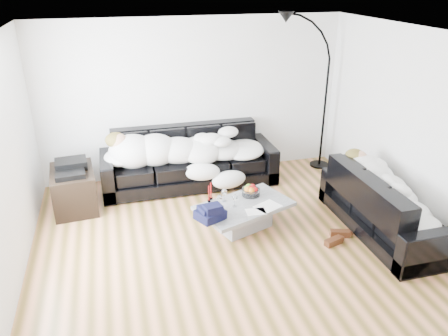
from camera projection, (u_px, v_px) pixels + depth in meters
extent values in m
plane|color=brown|center=(230.00, 240.00, 5.72)|extent=(5.00, 5.00, 0.00)
cube|color=silver|center=(193.00, 99.00, 7.17)|extent=(5.00, 0.02, 2.60)
cube|color=silver|center=(3.00, 170.00, 4.60)|extent=(0.02, 4.50, 2.60)
cube|color=silver|center=(412.00, 130.00, 5.78)|extent=(0.02, 4.50, 2.60)
plane|color=white|center=(231.00, 34.00, 4.66)|extent=(5.00, 5.00, 0.00)
cube|color=black|center=(189.00, 158.00, 7.06)|extent=(2.78, 0.96, 0.91)
cube|color=black|center=(386.00, 204.00, 5.76)|extent=(0.87, 2.04, 0.82)
ellipsoid|color=#0A4449|center=(359.00, 164.00, 6.17)|extent=(0.42, 0.38, 0.20)
cube|color=#939699|center=(244.00, 216.00, 5.92)|extent=(1.41, 1.10, 0.36)
cylinder|color=white|center=(251.00, 190.00, 6.05)|extent=(0.29, 0.29, 0.16)
cylinder|color=white|center=(224.00, 195.00, 5.89)|extent=(0.09, 0.09, 0.18)
cylinder|color=white|center=(220.00, 201.00, 5.76)|extent=(0.08, 0.08, 0.17)
cylinder|color=white|center=(235.00, 201.00, 5.75)|extent=(0.08, 0.08, 0.18)
cylinder|color=maroon|center=(209.00, 194.00, 5.86)|extent=(0.05, 0.05, 0.23)
cylinder|color=maroon|center=(211.00, 191.00, 5.93)|extent=(0.06, 0.06, 0.25)
cube|color=silver|center=(268.00, 206.00, 5.78)|extent=(0.40, 0.37, 0.01)
cube|color=silver|center=(256.00, 211.00, 5.66)|extent=(0.27, 0.20, 0.01)
cube|color=black|center=(74.00, 189.00, 6.39)|extent=(0.66, 0.91, 0.60)
cube|color=black|center=(71.00, 167.00, 6.24)|extent=(0.47, 0.38, 0.13)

